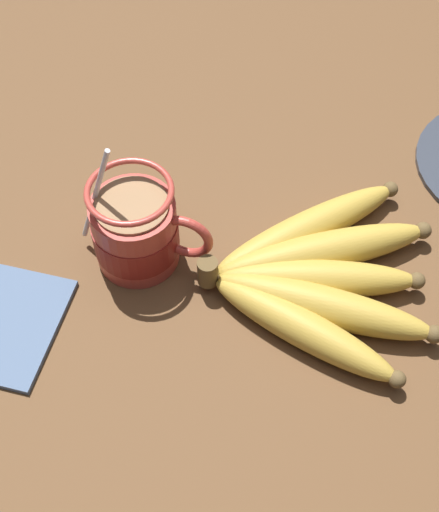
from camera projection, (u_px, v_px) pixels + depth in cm
name	position (u px, v px, depth cm)	size (l,w,h in cm)	color
table	(201.00, 259.00, 74.01)	(133.05, 133.05, 3.77)	brown
coffee_mug	(137.00, 230.00, 68.57)	(13.76, 8.41, 14.67)	#B23D33
banana_bunch	(316.00, 276.00, 68.25)	(23.38, 24.67, 4.16)	brown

